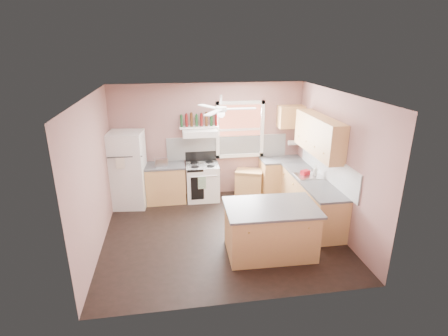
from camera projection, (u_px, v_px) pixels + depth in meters
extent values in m
plane|color=black|center=(221.00, 233.00, 6.90)|extent=(4.50, 4.50, 0.00)
plane|color=white|center=(221.00, 95.00, 6.00)|extent=(4.50, 4.50, 0.00)
cube|color=#8D645E|center=(209.00, 140.00, 8.33)|extent=(4.50, 0.05, 2.70)
cube|color=#8D645E|center=(337.00, 162.00, 6.79)|extent=(0.05, 4.00, 2.70)
cube|color=#8D645E|center=(93.00, 175.00, 6.11)|extent=(0.05, 4.00, 2.70)
cube|color=white|center=(227.00, 147.00, 8.42)|extent=(2.90, 0.03, 0.55)
cube|color=white|center=(327.00, 166.00, 7.12)|extent=(0.03, 2.60, 0.55)
cube|color=brown|center=(240.00, 129.00, 8.32)|extent=(1.00, 0.02, 1.20)
cube|color=white|center=(240.00, 130.00, 8.30)|extent=(1.16, 0.07, 1.36)
cube|color=white|center=(128.00, 170.00, 7.82)|extent=(0.80, 0.79, 1.73)
cube|color=tan|center=(166.00, 184.00, 8.18)|extent=(0.90, 0.60, 0.86)
cube|color=#454548|center=(165.00, 166.00, 8.03)|extent=(0.92, 0.62, 0.04)
cube|color=silver|center=(161.00, 162.00, 7.91)|extent=(0.31, 0.21, 0.18)
cube|color=white|center=(203.00, 182.00, 8.30)|extent=(0.77, 0.66, 0.86)
cube|color=white|center=(200.00, 132.00, 7.95)|extent=(0.78, 0.50, 0.14)
cube|color=white|center=(199.00, 127.00, 8.03)|extent=(0.90, 0.26, 0.03)
cube|color=tan|center=(249.00, 182.00, 8.57)|extent=(0.74, 0.62, 0.64)
cube|color=tan|center=(281.00, 177.00, 8.60)|extent=(1.00, 0.60, 0.86)
cube|color=tan|center=(311.00, 200.00, 7.33)|extent=(0.60, 2.20, 0.86)
cube|color=#454548|center=(282.00, 160.00, 8.45)|extent=(1.02, 0.62, 0.04)
cube|color=#454548|center=(312.00, 180.00, 7.17)|extent=(0.62, 2.22, 0.04)
cube|color=silver|center=(309.00, 176.00, 7.35)|extent=(0.55, 0.45, 0.03)
cylinder|color=silver|center=(316.00, 172.00, 7.35)|extent=(0.03, 0.03, 0.14)
cube|color=tan|center=(319.00, 135.00, 7.08)|extent=(0.33, 1.80, 0.76)
cube|color=tan|center=(291.00, 117.00, 8.26)|extent=(0.60, 0.33, 0.52)
cylinder|color=white|center=(294.00, 143.00, 8.52)|extent=(0.26, 0.12, 0.12)
cube|color=tan|center=(270.00, 230.00, 6.14)|extent=(1.52, 0.98, 0.86)
cube|color=#454548|center=(271.00, 207.00, 5.98)|extent=(1.61, 1.07, 0.04)
cylinder|color=white|center=(221.00, 109.00, 6.08)|extent=(0.20, 0.20, 0.08)
imported|color=silver|center=(315.00, 171.00, 7.32)|extent=(0.10, 0.10, 0.22)
cube|color=#AA0E19|center=(305.00, 173.00, 7.39)|extent=(0.21, 0.18, 0.10)
cylinder|color=#143819|center=(181.00, 121.00, 7.92)|extent=(0.06, 0.06, 0.27)
cylinder|color=#590F0F|center=(186.00, 121.00, 7.94)|extent=(0.06, 0.06, 0.29)
cylinder|color=#3F230F|center=(192.00, 120.00, 7.95)|extent=(0.06, 0.06, 0.31)
cylinder|color=#143819|center=(197.00, 121.00, 7.97)|extent=(0.06, 0.06, 0.27)
cylinder|color=#590F0F|center=(202.00, 120.00, 7.99)|extent=(0.06, 0.06, 0.29)
cylinder|color=#3F230F|center=(206.00, 119.00, 8.00)|extent=(0.06, 0.06, 0.31)
cylinder|color=#143819|center=(211.00, 120.00, 8.02)|extent=(0.06, 0.06, 0.27)
cylinder|color=#590F0F|center=(216.00, 120.00, 8.04)|extent=(0.06, 0.06, 0.29)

